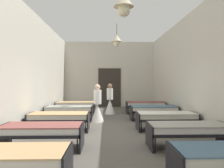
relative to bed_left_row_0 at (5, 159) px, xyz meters
name	(u,v)px	position (x,y,z in m)	size (l,w,h in m)	color
ground_plane	(113,132)	(1.73, 3.80, -0.49)	(6.16, 13.90, 0.10)	#59544C
room_shell	(112,70)	(1.73, 5.07, 1.59)	(5.96, 13.50, 4.06)	beige
bed_left_row_0	(5,159)	(0.00, 0.00, 0.00)	(1.90, 0.84, 0.57)	black
bed_left_row_1	(42,130)	(0.00, 1.90, 0.00)	(1.90, 0.84, 0.57)	black
bed_right_row_1	(188,129)	(3.46, 1.90, 0.00)	(1.90, 0.84, 0.57)	black
bed_left_row_2	(59,117)	(0.00, 3.80, 0.00)	(1.90, 0.84, 0.57)	black
bed_right_row_2	(166,117)	(3.46, 3.80, 0.00)	(1.90, 0.84, 0.57)	black
bed_left_row_3	(69,109)	(0.00, 5.70, 0.00)	(1.90, 0.84, 0.57)	black
bed_right_row_3	(153,109)	(3.46, 5.70, 0.00)	(1.90, 0.84, 0.57)	black
bed_left_row_4	(76,105)	(0.00, 7.60, 0.00)	(1.90, 0.84, 0.57)	black
bed_right_row_4	(145,104)	(3.46, 7.60, 0.00)	(1.90, 0.84, 0.57)	black
nurse_near_aisle	(98,108)	(1.17, 5.32, 0.09)	(0.52, 0.52, 1.49)	white
nurse_mid_aisle	(110,103)	(1.70, 7.38, 0.09)	(0.52, 0.52, 1.49)	white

